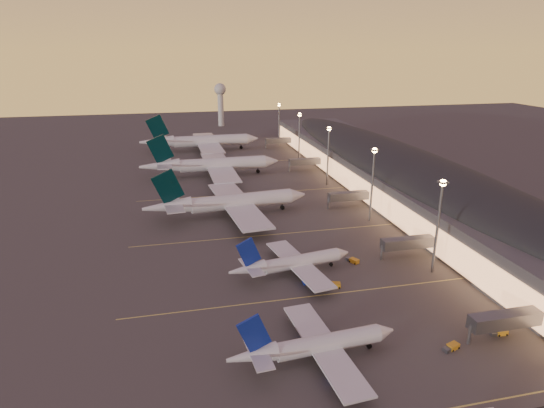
% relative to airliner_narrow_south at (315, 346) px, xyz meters
% --- Properties ---
extents(ground, '(700.00, 700.00, 0.00)m').
position_rel_airliner_narrow_south_xyz_m(ground, '(6.19, 27.81, -3.17)').
color(ground, '#45423F').
extents(airliner_narrow_south, '(34.32, 30.74, 12.26)m').
position_rel_airliner_narrow_south_xyz_m(airliner_narrow_south, '(0.00, 0.00, 0.00)').
color(airliner_narrow_south, silver).
rests_on(airliner_narrow_south, ground).
extents(airliner_narrow_north, '(34.67, 31.32, 12.40)m').
position_rel_airliner_narrow_south_xyz_m(airliner_narrow_north, '(5.02, 35.22, 0.04)').
color(airliner_narrow_north, silver).
rests_on(airliner_narrow_north, ground).
extents(airliner_wide_near, '(59.59, 54.59, 19.06)m').
position_rel_airliner_narrow_south_xyz_m(airliner_wide_near, '(-5.37, 83.83, 1.74)').
color(airliner_wide_near, silver).
rests_on(airliner_wide_near, ground).
extents(airliner_wide_mid, '(65.02, 59.05, 20.85)m').
position_rel_airliner_narrow_south_xyz_m(airliner_wide_mid, '(-6.06, 139.62, 2.20)').
color(airliner_wide_mid, silver).
rests_on(airliner_wide_mid, ground).
extents(airliner_wide_far, '(69.22, 62.87, 22.19)m').
position_rel_airliner_narrow_south_xyz_m(airliner_wide_far, '(-6.50, 197.42, 2.55)').
color(airliner_wide_far, silver).
rests_on(airliner_wide_far, ground).
extents(terminal_building, '(56.35, 255.00, 17.46)m').
position_rel_airliner_narrow_south_xyz_m(terminal_building, '(68.03, 100.28, 5.61)').
color(terminal_building, '#46474B').
rests_on(terminal_building, ground).
extents(light_masts, '(2.20, 217.20, 25.90)m').
position_rel_airliner_narrow_south_xyz_m(light_masts, '(42.19, 92.81, 14.39)').
color(light_masts, slate).
rests_on(light_masts, ground).
extents(radar_tower, '(9.00, 9.00, 32.50)m').
position_rel_airliner_narrow_south_xyz_m(radar_tower, '(16.19, 287.81, 18.71)').
color(radar_tower, silver).
rests_on(radar_tower, ground).
extents(lane_markings, '(90.00, 180.36, 0.00)m').
position_rel_airliner_narrow_south_xyz_m(lane_markings, '(6.19, 67.81, -3.16)').
color(lane_markings, '#D8C659').
rests_on(lane_markings, ground).
extents(baggage_tug_a, '(3.91, 2.52, 1.09)m').
position_rel_airliner_narrow_south_xyz_m(baggage_tug_a, '(27.75, -3.05, -2.67)').
color(baggage_tug_a, orange).
rests_on(baggage_tug_a, ground).
extents(baggage_tug_b, '(3.71, 1.79, 1.08)m').
position_rel_airliner_narrow_south_xyz_m(baggage_tug_b, '(40.48, -0.80, -2.68)').
color(baggage_tug_b, orange).
rests_on(baggage_tug_b, ground).
extents(baggage_tug_c, '(4.30, 2.54, 1.20)m').
position_rel_airliner_narrow_south_xyz_m(baggage_tug_c, '(13.35, 25.96, -2.62)').
color(baggage_tug_c, orange).
rests_on(baggage_tug_c, ground).
extents(baggage_tug_d, '(3.18, 4.13, 1.16)m').
position_rel_airliner_narrow_south_xyz_m(baggage_tug_d, '(23.70, 38.20, -2.64)').
color(baggage_tug_d, orange).
rests_on(baggage_tug_d, ground).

